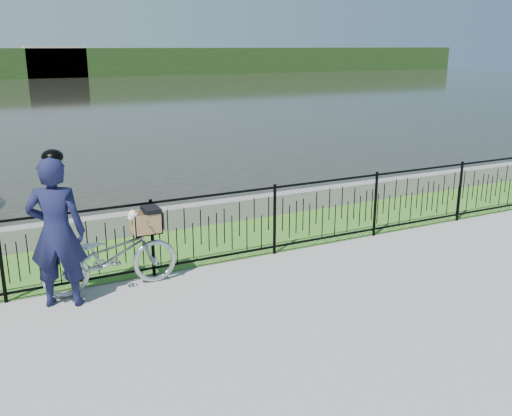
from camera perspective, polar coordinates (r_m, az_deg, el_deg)
ground at (r=7.49m, az=1.01°, el=-9.61°), size 120.00×120.00×0.00m
grass_strip at (r=9.69m, az=-6.23°, el=-3.62°), size 60.00×2.00×0.01m
water at (r=39.23m, az=-22.59°, el=10.00°), size 120.00×120.00×0.00m
quay_wall at (r=10.53m, az=-8.21°, el=-0.97°), size 60.00×0.30×0.40m
fence at (r=8.63m, az=-3.96°, el=-2.04°), size 14.00×0.06×1.15m
far_building_right at (r=65.14m, az=-19.43°, el=13.61°), size 6.00×3.00×3.20m
bicycle_rig at (r=8.01m, az=-14.24°, el=-4.57°), size 1.83×0.64×1.11m
cyclist at (r=7.56m, az=-19.33°, el=-2.19°), size 0.83×0.69×2.03m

